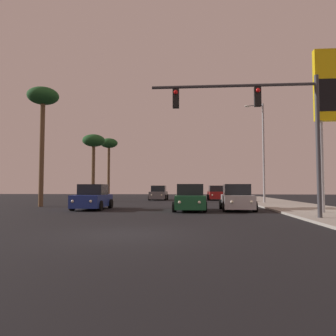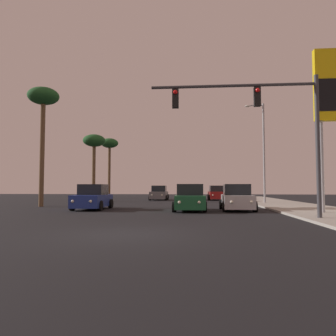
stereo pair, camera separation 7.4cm
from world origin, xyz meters
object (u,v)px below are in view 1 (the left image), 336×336
car_red (216,193)px  car_green (190,199)px  street_lamp (262,147)px  palm_tree_mid (94,144)px  car_grey (159,193)px  car_blue (93,198)px  palm_tree_far (109,146)px  car_silver (237,198)px  palm_tree_near (43,103)px  traffic_light_mast (268,116)px  gas_station_sign (333,94)px  car_tan (193,193)px

car_red → car_green: same height
street_lamp → car_green: bearing=-124.5°
street_lamp → palm_tree_mid: bearing=166.2°
car_red → car_grey: same height
palm_tree_mid → car_blue: bearing=-72.5°
street_lamp → palm_tree_far: bearing=141.7°
car_silver → car_green: bearing=12.8°
car_red → palm_tree_near: bearing=43.0°
traffic_light_mast → car_silver: bearing=96.3°
car_blue → car_red: bearing=-120.4°
street_lamp → palm_tree_mid: (-16.96, 4.15, 1.08)m
palm_tree_mid → palm_tree_far: palm_tree_far is taller
gas_station_sign → car_grey: bearing=121.0°
car_red → car_silver: 17.15m
gas_station_sign → palm_tree_far: 32.35m
car_grey → palm_tree_far: 11.68m
car_blue → car_grey: bearing=-100.6°
car_red → palm_tree_mid: (-13.34, -4.23, 5.44)m
car_green → palm_tree_near: palm_tree_near is taller
car_green → street_lamp: (6.43, 9.35, 4.36)m
car_silver → car_green: 3.06m
car_red → car_blue: 19.36m
car_tan → car_silver: size_ratio=1.00×
palm_tree_mid → palm_tree_near: size_ratio=0.78×
traffic_light_mast → car_red: bearing=92.1°
car_red → street_lamp: 10.12m
street_lamp → palm_tree_near: (-17.89, -5.85, 2.94)m
car_silver → palm_tree_mid: (-13.53, 12.91, 5.44)m
car_blue → palm_tree_far: size_ratio=0.52×
car_grey → car_tan: bearing=-169.7°
car_blue → car_green: (6.53, -0.77, 0.00)m
car_green → gas_station_sign: (7.94, -2.33, 5.86)m
gas_station_sign → palm_tree_far: gas_station_sign is taller
car_red → car_green: bearing=79.1°
car_blue → traffic_light_mast: (10.20, -6.30, 3.99)m
car_grey → palm_tree_far: size_ratio=0.52×
car_green → car_silver: bearing=-170.2°
car_silver → palm_tree_near: bearing=-9.8°
street_lamp → palm_tree_mid: street_lamp is taller
palm_tree_near → car_tan: bearing=51.7°
car_tan → palm_tree_far: 14.31m
car_green → palm_tree_near: size_ratio=0.47×
car_silver → traffic_light_mast: size_ratio=0.56×
car_red → car_grey: size_ratio=1.01×
car_red → street_lamp: size_ratio=0.48×
car_green → street_lamp: size_ratio=0.48×
car_silver → traffic_light_mast: bearing=98.0°
car_grey → palm_tree_near: 17.42m
car_grey → palm_tree_near: bearing=61.2°
car_silver → palm_tree_far: 27.87m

